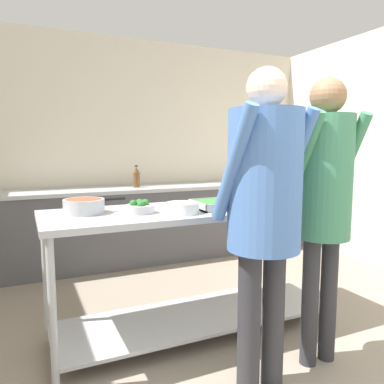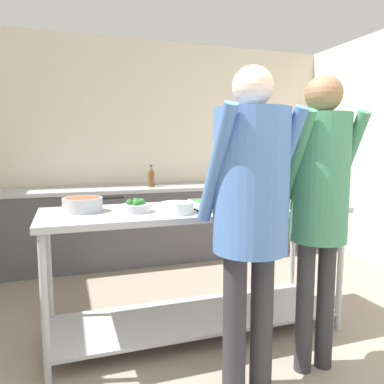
{
  "view_description": "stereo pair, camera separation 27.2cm",
  "coord_description": "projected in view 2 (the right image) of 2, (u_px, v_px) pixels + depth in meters",
  "views": [
    {
      "loc": [
        -1.22,
        -0.57,
        1.35
      ],
      "look_at": [
        -0.1,
        1.9,
        1.02
      ],
      "focal_mm": 35.0,
      "sensor_mm": 36.0,
      "label": 1
    },
    {
      "loc": [
        -0.96,
        -0.67,
        1.35
      ],
      "look_at": [
        -0.1,
        1.9,
        1.02
      ],
      "focal_mm": 35.0,
      "sensor_mm": 36.0,
      "label": 2
    }
  ],
  "objects": [
    {
      "name": "sauce_pan",
      "position": [
        83.0,
        204.0,
        2.48
      ],
      "size": [
        0.4,
        0.26,
        0.09
      ],
      "color": "#ADAFB5",
      "rests_on": "serving_counter"
    },
    {
      "name": "guest_serving_right",
      "position": [
        251.0,
        199.0,
        1.94
      ],
      "size": [
        0.52,
        0.39,
        1.75
      ],
      "color": "#2D2D33",
      "rests_on": "ground_plane"
    },
    {
      "name": "back_counter",
      "position": [
        153.0,
        223.0,
        4.48
      ],
      "size": [
        4.85,
        0.65,
        0.88
      ],
      "color": "#4C4C51",
      "rests_on": "ground_plane"
    },
    {
      "name": "water_bottle",
      "position": [
        151.0,
        177.0,
        4.37
      ],
      "size": [
        0.08,
        0.08,
        0.25
      ],
      "color": "brown",
      "rests_on": "back_counter"
    },
    {
      "name": "plate_stack",
      "position": [
        177.0,
        208.0,
        2.42
      ],
      "size": [
        0.22,
        0.22,
        0.07
      ],
      "color": "white",
      "rests_on": "serving_counter"
    },
    {
      "name": "wall_rear",
      "position": [
        145.0,
        149.0,
        4.72
      ],
      "size": [
        5.01,
        0.06,
        2.65
      ],
      "color": "beige",
      "rests_on": "ground_plane"
    },
    {
      "name": "broccoli_bowl",
      "position": [
        136.0,
        207.0,
        2.46
      ],
      "size": [
        0.19,
        0.19,
        0.09
      ],
      "color": "#B2B2B7",
      "rests_on": "serving_counter"
    },
    {
      "name": "serving_tray_roast",
      "position": [
        295.0,
        202.0,
        2.74
      ],
      "size": [
        0.5,
        0.28,
        0.05
      ],
      "color": "#ADAFB5",
      "rests_on": "serving_counter"
    },
    {
      "name": "guest_serving_left",
      "position": [
        320.0,
        191.0,
        2.17
      ],
      "size": [
        0.42,
        0.34,
        1.75
      ],
      "color": "#2D2D33",
      "rests_on": "ground_plane"
    },
    {
      "name": "serving_counter",
      "position": [
        196.0,
        249.0,
        2.68
      ],
      "size": [
        2.12,
        0.71,
        0.92
      ],
      "color": "#ADAFB5",
      "rests_on": "ground_plane"
    },
    {
      "name": "serving_tray_vegetables",
      "position": [
        226.0,
        204.0,
        2.63
      ],
      "size": [
        0.49,
        0.3,
        0.05
      ],
      "color": "#ADAFB5",
      "rests_on": "serving_counter"
    }
  ]
}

